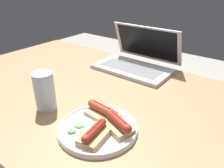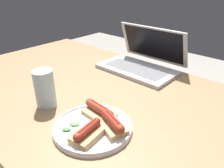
% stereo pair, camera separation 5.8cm
% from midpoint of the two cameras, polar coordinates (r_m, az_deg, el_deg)
% --- Properties ---
extents(desk, '(1.46, 0.84, 0.78)m').
position_cam_midpoint_polar(desk, '(0.93, -6.54, -6.73)').
color(desk, '#93704C').
rests_on(desk, ground_plane).
extents(laptop, '(0.37, 0.27, 0.20)m').
position_cam_midpoint_polar(laptop, '(1.10, 4.87, 5.95)').
color(laptop, '#B7B7BC').
rests_on(laptop, desk).
extents(plate, '(0.24, 0.24, 0.02)m').
position_cam_midpoint_polar(plate, '(0.68, -6.26, -11.39)').
color(plate, silver).
rests_on(plate, desk).
extents(sausage_toast_left, '(0.13, 0.08, 0.04)m').
position_cam_midpoint_polar(sausage_toast_left, '(0.71, -4.86, -7.15)').
color(sausage_toast_left, tan).
rests_on(sausage_toast_left, plate).
extents(sausage_toast_middle, '(0.07, 0.11, 0.04)m').
position_cam_midpoint_polar(sausage_toast_middle, '(0.63, -7.33, -12.80)').
color(sausage_toast_middle, tan).
rests_on(sausage_toast_middle, plate).
extents(sausage_toast_right, '(0.11, 0.09, 0.05)m').
position_cam_midpoint_polar(sausage_toast_right, '(0.65, -0.92, -10.44)').
color(sausage_toast_right, tan).
rests_on(sausage_toast_right, plate).
extents(salad_pile, '(0.07, 0.06, 0.01)m').
position_cam_midpoint_polar(salad_pile, '(0.67, -11.87, -11.50)').
color(salad_pile, '#4C8E3D').
rests_on(salad_pile, plate).
extents(drinking_glass, '(0.07, 0.07, 0.14)m').
position_cam_midpoint_polar(drinking_glass, '(0.79, -19.23, -1.86)').
color(drinking_glass, silver).
rests_on(drinking_glass, desk).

